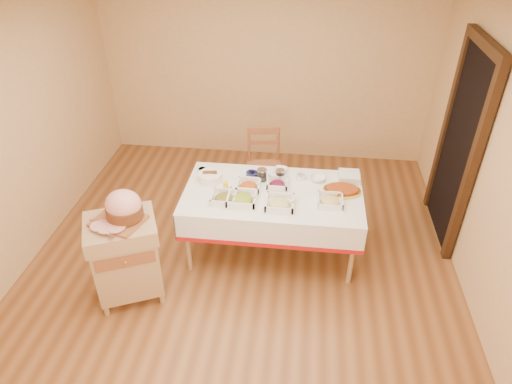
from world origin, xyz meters
TOP-DOWN VIEW (x-y plane):
  - room_shell at (0.00, 0.00)m, footprint 5.00×5.00m
  - doorway at (2.20, 0.90)m, footprint 0.09×1.10m
  - dining_table at (0.30, 0.30)m, footprint 1.82×1.02m
  - butcher_cart at (-1.00, -0.52)m, footprint 0.78×0.73m
  - dining_chair at (0.11, 1.28)m, footprint 0.48×0.46m
  - ham_on_board at (-0.96, -0.48)m, footprint 0.45×0.43m
  - serving_dish_a at (-0.17, 0.09)m, footprint 0.25×0.24m
  - serving_dish_b at (0.01, 0.09)m, footprint 0.28×0.28m
  - serving_dish_c at (0.39, 0.05)m, footprint 0.28×0.28m
  - serving_dish_d at (0.87, 0.17)m, footprint 0.25×0.25m
  - serving_dish_e at (0.04, 0.32)m, footprint 0.25×0.24m
  - serving_dish_f at (0.34, 0.41)m, footprint 0.22×0.21m
  - small_bowl_left at (-0.50, 0.59)m, footprint 0.11×0.11m
  - small_bowl_mid at (0.05, 0.57)m, footprint 0.13×0.13m
  - small_bowl_right at (0.57, 0.58)m, footprint 0.10×0.10m
  - bowl_white_imported at (0.35, 0.72)m, footprint 0.17×0.17m
  - bowl_small_imported at (0.75, 0.57)m, footprint 0.19×0.19m
  - preserve_jar_left at (0.16, 0.51)m, footprint 0.10×0.10m
  - preserve_jar_right at (0.35, 0.54)m, footprint 0.10×0.10m
  - mustard_bottle at (-0.18, 0.23)m, footprint 0.05×0.05m
  - bread_basket at (-0.38, 0.44)m, footprint 0.25×0.25m
  - plate_stack at (1.08, 0.63)m, footprint 0.22×0.22m
  - brass_platter at (1.00, 0.38)m, footprint 0.38×0.27m

SIDE VIEW (x-z plane):
  - dining_chair at x=0.11m, z-range 0.01..0.95m
  - butcher_cart at x=-1.00m, z-range 0.06..0.94m
  - dining_table at x=0.30m, z-range 0.22..0.98m
  - bowl_white_imported at x=0.35m, z-range 0.76..0.80m
  - brass_platter at x=1.00m, z-range 0.76..0.81m
  - bowl_small_imported at x=0.75m, z-range 0.76..0.81m
  - small_bowl_left at x=-0.50m, z-range 0.76..0.81m
  - small_bowl_right at x=0.57m, z-range 0.76..0.81m
  - small_bowl_mid at x=0.05m, z-range 0.76..0.82m
  - serving_dish_d at x=0.87m, z-range 0.74..0.84m
  - serving_dish_f at x=0.34m, z-range 0.74..0.84m
  - serving_dish_a at x=-0.17m, z-range 0.74..0.85m
  - serving_dish_c at x=0.39m, z-range 0.74..0.85m
  - serving_dish_e at x=0.04m, z-range 0.74..0.85m
  - serving_dish_b at x=0.01m, z-range 0.74..0.85m
  - plate_stack at x=1.08m, z-range 0.76..0.84m
  - bread_basket at x=-0.38m, z-range 0.75..0.86m
  - preserve_jar_right at x=0.35m, z-range 0.75..0.88m
  - preserve_jar_left at x=0.16m, z-range 0.75..0.89m
  - mustard_bottle at x=-0.18m, z-range 0.75..0.91m
  - ham_on_board at x=-0.96m, z-range 0.86..1.16m
  - doorway at x=2.20m, z-range 0.01..2.21m
  - room_shell at x=0.00m, z-range -1.20..3.80m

